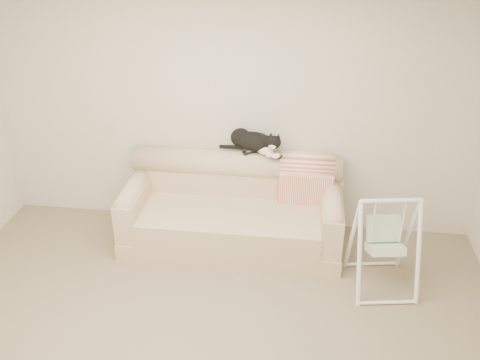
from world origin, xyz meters
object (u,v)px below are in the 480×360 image
at_px(remote_a, 251,151).
at_px(sofa, 233,210).
at_px(tuxedo_cat, 254,142).
at_px(remote_b, 274,155).
at_px(baby_swing, 385,243).

bearing_deg(remote_a, sofa, -121.47).
height_order(sofa, remote_a, remote_a).
relative_size(sofa, tuxedo_cat, 3.39).
distance_m(remote_b, baby_swing, 1.38).
xyz_separation_m(remote_a, tuxedo_cat, (0.03, 0.01, 0.11)).
bearing_deg(baby_swing, tuxedo_cat, 147.08).
xyz_separation_m(sofa, tuxedo_cat, (0.18, 0.26, 0.67)).
bearing_deg(baby_swing, sofa, 158.98).
xyz_separation_m(remote_b, tuxedo_cat, (-0.20, 0.06, 0.11)).
xyz_separation_m(remote_a, remote_b, (0.23, -0.05, -0.00)).
distance_m(tuxedo_cat, baby_swing, 1.60).
height_order(sofa, baby_swing, baby_swing).
bearing_deg(tuxedo_cat, sofa, -125.24).
bearing_deg(baby_swing, remote_a, 148.03).
height_order(sofa, tuxedo_cat, tuxedo_cat).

